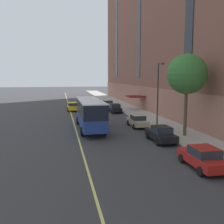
{
  "coord_description": "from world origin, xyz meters",
  "views": [
    {
      "loc": [
        -4.16,
        -30.02,
        6.34
      ],
      "look_at": [
        2.23,
        2.48,
        1.8
      ],
      "focal_mm": 42.0,
      "sensor_mm": 36.0,
      "label": 1
    }
  ],
  "objects_px": {
    "parked_car_champagne_1": "(138,121)",
    "street_lamp": "(158,89)",
    "street_tree_mid_block": "(187,74)",
    "parked_car_black_3": "(115,108)",
    "parked_car_silver_0": "(108,104)",
    "parked_car_red_2": "(203,157)",
    "city_bus": "(90,112)",
    "parked_car_black_4": "(161,134)",
    "taxi_cab": "(73,107)"
  },
  "relations": [
    {
      "from": "parked_car_silver_0",
      "to": "parked_car_champagne_1",
      "type": "relative_size",
      "value": 1.03
    },
    {
      "from": "parked_car_silver_0",
      "to": "parked_car_champagne_1",
      "type": "bearing_deg",
      "value": -89.89
    },
    {
      "from": "city_bus",
      "to": "parked_car_champagne_1",
      "type": "bearing_deg",
      "value": 5.55
    },
    {
      "from": "parked_car_black_3",
      "to": "parked_car_black_4",
      "type": "xyz_separation_m",
      "value": [
        0.12,
        -21.22,
        0.0
      ]
    },
    {
      "from": "parked_car_silver_0",
      "to": "parked_car_red_2",
      "type": "xyz_separation_m",
      "value": [
        0.14,
        -36.15,
        0.0
      ]
    },
    {
      "from": "parked_car_black_3",
      "to": "parked_car_black_4",
      "type": "bearing_deg",
      "value": -89.68
    },
    {
      "from": "parked_car_silver_0",
      "to": "parked_car_champagne_1",
      "type": "distance_m",
      "value": 20.88
    },
    {
      "from": "city_bus",
      "to": "parked_car_silver_0",
      "type": "distance_m",
      "value": 22.32
    },
    {
      "from": "parked_car_champagne_1",
      "to": "street_tree_mid_block",
      "type": "relative_size",
      "value": 0.52
    },
    {
      "from": "taxi_cab",
      "to": "street_lamp",
      "type": "height_order",
      "value": "street_lamp"
    },
    {
      "from": "city_bus",
      "to": "parked_car_black_4",
      "type": "xyz_separation_m",
      "value": [
        6.1,
        -7.08,
        -1.3
      ]
    },
    {
      "from": "city_bus",
      "to": "parked_car_black_3",
      "type": "height_order",
      "value": "city_bus"
    },
    {
      "from": "parked_car_champagne_1",
      "to": "parked_car_black_3",
      "type": "relative_size",
      "value": 0.98
    },
    {
      "from": "taxi_cab",
      "to": "street_tree_mid_block",
      "type": "distance_m",
      "value": 26.43
    },
    {
      "from": "city_bus",
      "to": "parked_car_champagne_1",
      "type": "relative_size",
      "value": 2.43
    },
    {
      "from": "city_bus",
      "to": "parked_car_black_4",
      "type": "distance_m",
      "value": 9.43
    },
    {
      "from": "parked_car_black_3",
      "to": "street_tree_mid_block",
      "type": "xyz_separation_m",
      "value": [
        3.35,
        -19.75,
        5.74
      ]
    },
    {
      "from": "parked_car_red_2",
      "to": "parked_car_black_4",
      "type": "bearing_deg",
      "value": 90.33
    },
    {
      "from": "parked_car_champagne_1",
      "to": "parked_car_black_4",
      "type": "height_order",
      "value": "same"
    },
    {
      "from": "parked_car_champagne_1",
      "to": "street_tree_mid_block",
      "type": "distance_m",
      "value": 9.06
    },
    {
      "from": "parked_car_black_4",
      "to": "parked_car_champagne_1",
      "type": "bearing_deg",
      "value": 90.44
    },
    {
      "from": "parked_car_champagne_1",
      "to": "parked_car_black_4",
      "type": "relative_size",
      "value": 1.0
    },
    {
      "from": "parked_car_champagne_1",
      "to": "taxi_cab",
      "type": "distance_m",
      "value": 18.81
    },
    {
      "from": "taxi_cab",
      "to": "street_lamp",
      "type": "relative_size",
      "value": 0.58
    },
    {
      "from": "parked_car_champagne_1",
      "to": "street_lamp",
      "type": "distance_m",
      "value": 4.95
    },
    {
      "from": "parked_car_black_4",
      "to": "taxi_cab",
      "type": "xyz_separation_m",
      "value": [
        -7.34,
        25.01,
        0.0
      ]
    },
    {
      "from": "city_bus",
      "to": "taxi_cab",
      "type": "relative_size",
      "value": 2.41
    },
    {
      "from": "taxi_cab",
      "to": "city_bus",
      "type": "bearing_deg",
      "value": -86.04
    },
    {
      "from": "parked_car_silver_0",
      "to": "parked_car_black_4",
      "type": "relative_size",
      "value": 1.03
    },
    {
      "from": "taxi_cab",
      "to": "street_lamp",
      "type": "xyz_separation_m",
      "value": [
        9.08,
        -19.59,
        4.03
      ]
    },
    {
      "from": "parked_car_red_2",
      "to": "street_tree_mid_block",
      "type": "distance_m",
      "value": 11.21
    },
    {
      "from": "street_tree_mid_block",
      "to": "street_lamp",
      "type": "height_order",
      "value": "street_tree_mid_block"
    },
    {
      "from": "parked_car_silver_0",
      "to": "parked_car_red_2",
      "type": "bearing_deg",
      "value": -89.77
    },
    {
      "from": "parked_car_silver_0",
      "to": "street_lamp",
      "type": "xyz_separation_m",
      "value": [
        1.84,
        -23.12,
        4.03
      ]
    },
    {
      "from": "city_bus",
      "to": "parked_car_champagne_1",
      "type": "xyz_separation_m",
      "value": [
        6.04,
        0.59,
        -1.3
      ]
    },
    {
      "from": "street_lamp",
      "to": "parked_car_silver_0",
      "type": "bearing_deg",
      "value": 94.55
    },
    {
      "from": "parked_car_silver_0",
      "to": "street_tree_mid_block",
      "type": "distance_m",
      "value": 27.87
    },
    {
      "from": "parked_car_champagne_1",
      "to": "street_tree_mid_block",
      "type": "xyz_separation_m",
      "value": [
        3.29,
        -6.19,
        5.74
      ]
    },
    {
      "from": "parked_car_silver_0",
      "to": "taxi_cab",
      "type": "relative_size",
      "value": 1.02
    },
    {
      "from": "parked_car_champagne_1",
      "to": "parked_car_red_2",
      "type": "height_order",
      "value": "same"
    },
    {
      "from": "city_bus",
      "to": "parked_car_silver_0",
      "type": "relative_size",
      "value": 2.36
    },
    {
      "from": "street_tree_mid_block",
      "to": "street_lamp",
      "type": "xyz_separation_m",
      "value": [
        -1.49,
        3.95,
        -1.72
      ]
    },
    {
      "from": "parked_car_black_4",
      "to": "street_tree_mid_block",
      "type": "bearing_deg",
      "value": 24.48
    },
    {
      "from": "parked_car_red_2",
      "to": "street_lamp",
      "type": "bearing_deg",
      "value": 82.58
    },
    {
      "from": "parked_car_champagne_1",
      "to": "parked_car_red_2",
      "type": "bearing_deg",
      "value": -89.61
    },
    {
      "from": "parked_car_black_4",
      "to": "taxi_cab",
      "type": "distance_m",
      "value": 26.06
    },
    {
      "from": "city_bus",
      "to": "parked_car_silver_0",
      "type": "bearing_deg",
      "value": 74.39
    },
    {
      "from": "city_bus",
      "to": "street_tree_mid_block",
      "type": "bearing_deg",
      "value": -30.98
    },
    {
      "from": "street_lamp",
      "to": "street_tree_mid_block",
      "type": "bearing_deg",
      "value": -69.26
    },
    {
      "from": "parked_car_silver_0",
      "to": "street_lamp",
      "type": "distance_m",
      "value": 23.54
    }
  ]
}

